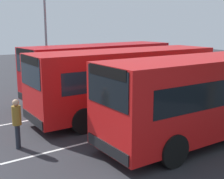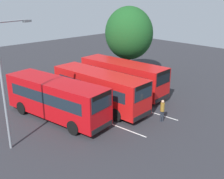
{
  "view_description": "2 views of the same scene",
  "coord_description": "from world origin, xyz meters",
  "px_view_note": "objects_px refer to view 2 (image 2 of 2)",
  "views": [
    {
      "loc": [
        8.25,
        12.35,
        4.35
      ],
      "look_at": [
        0.9,
        -0.81,
        1.15
      ],
      "focal_mm": 49.53,
      "sensor_mm": 36.0,
      "label": 1
    },
    {
      "loc": [
        17.68,
        -14.81,
        9.55
      ],
      "look_at": [
        1.1,
        1.01,
        1.53
      ],
      "focal_mm": 44.37,
      "sensor_mm": 36.0,
      "label": 2
    }
  ],
  "objects_px": {
    "bus_far_left": "(56,98)",
    "bus_center_left": "(100,88)",
    "pedestrian": "(162,109)",
    "depot_tree": "(129,33)",
    "bus_center_right": "(123,76)",
    "street_lamp": "(5,79)"
  },
  "relations": [
    {
      "from": "bus_far_left",
      "to": "pedestrian",
      "type": "bearing_deg",
      "value": 33.1
    },
    {
      "from": "street_lamp",
      "to": "bus_center_right",
      "type": "bearing_deg",
      "value": -1.0
    },
    {
      "from": "bus_center_left",
      "to": "bus_far_left",
      "type": "bearing_deg",
      "value": -103.2
    },
    {
      "from": "pedestrian",
      "to": "street_lamp",
      "type": "xyz_separation_m",
      "value": [
        -4.43,
        -10.08,
        3.59
      ]
    },
    {
      "from": "bus_center_left",
      "to": "bus_center_right",
      "type": "bearing_deg",
      "value": 102.13
    },
    {
      "from": "bus_center_left",
      "to": "pedestrian",
      "type": "height_order",
      "value": "bus_center_left"
    },
    {
      "from": "street_lamp",
      "to": "depot_tree",
      "type": "relative_size",
      "value": 0.99
    },
    {
      "from": "bus_far_left",
      "to": "depot_tree",
      "type": "bearing_deg",
      "value": 99.24
    },
    {
      "from": "bus_center_left",
      "to": "depot_tree",
      "type": "height_order",
      "value": "depot_tree"
    },
    {
      "from": "bus_center_right",
      "to": "bus_center_left",
      "type": "bearing_deg",
      "value": -78.09
    },
    {
      "from": "bus_center_left",
      "to": "pedestrian",
      "type": "xyz_separation_m",
      "value": [
        5.49,
        1.63,
        -0.69
      ]
    },
    {
      "from": "pedestrian",
      "to": "bus_center_right",
      "type": "bearing_deg",
      "value": 7.99
    },
    {
      "from": "bus_far_left",
      "to": "bus_center_left",
      "type": "distance_m",
      "value": 4.03
    },
    {
      "from": "bus_center_right",
      "to": "street_lamp",
      "type": "bearing_deg",
      "value": -84.22
    },
    {
      "from": "bus_far_left",
      "to": "bus_center_right",
      "type": "height_order",
      "value": "same"
    },
    {
      "from": "pedestrian",
      "to": "bus_center_left",
      "type": "bearing_deg",
      "value": 44.78
    },
    {
      "from": "bus_far_left",
      "to": "bus_center_left",
      "type": "relative_size",
      "value": 1.01
    },
    {
      "from": "pedestrian",
      "to": "depot_tree",
      "type": "height_order",
      "value": "depot_tree"
    },
    {
      "from": "bus_center_right",
      "to": "bus_far_left",
      "type": "bearing_deg",
      "value": -90.38
    },
    {
      "from": "bus_center_right",
      "to": "street_lamp",
      "type": "xyz_separation_m",
      "value": [
        2.26,
        -12.55,
        2.9
      ]
    },
    {
      "from": "bus_far_left",
      "to": "bus_center_left",
      "type": "xyz_separation_m",
      "value": [
        0.63,
        3.98,
        0.0
      ]
    },
    {
      "from": "street_lamp",
      "to": "depot_tree",
      "type": "xyz_separation_m",
      "value": [
        -6.03,
        17.36,
        0.49
      ]
    }
  ]
}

